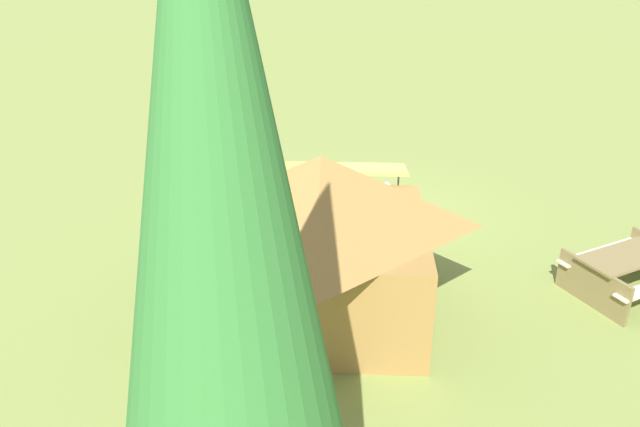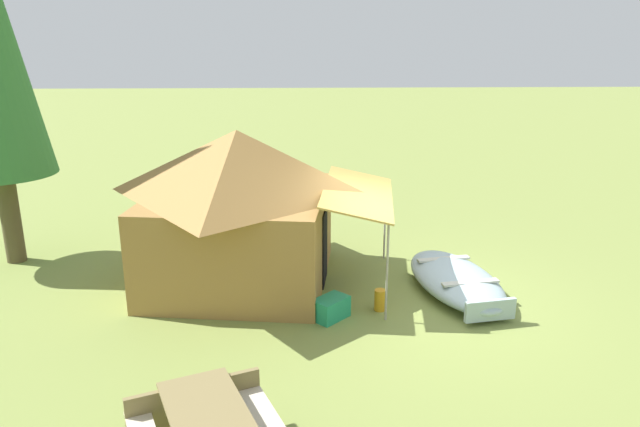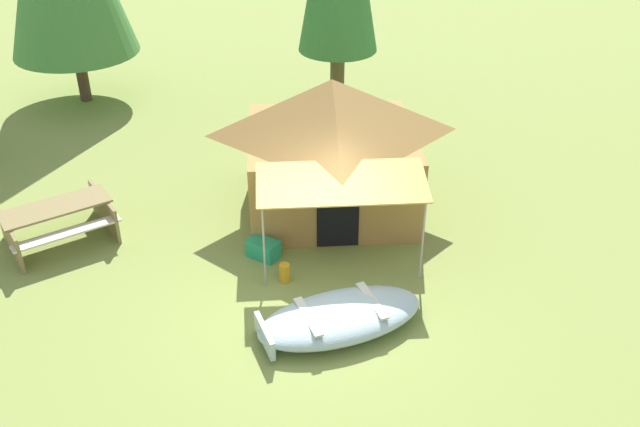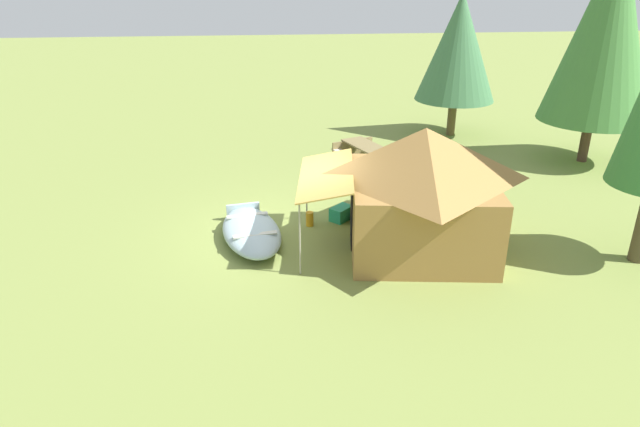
% 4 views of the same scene
% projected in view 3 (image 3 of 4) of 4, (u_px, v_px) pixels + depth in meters
% --- Properties ---
extents(ground_plane, '(80.00, 80.00, 0.00)m').
position_uv_depth(ground_plane, '(313.00, 296.00, 11.79)').
color(ground_plane, olive).
extents(beached_rowboat, '(2.86, 1.71, 0.43)m').
position_uv_depth(beached_rowboat, '(340.00, 317.00, 10.99)').
color(beached_rowboat, '#9FB7BE').
rests_on(beached_rowboat, ground_plane).
extents(canvas_cabin_tent, '(3.78, 4.57, 2.69)m').
position_uv_depth(canvas_cabin_tent, '(331.00, 144.00, 13.55)').
color(canvas_cabin_tent, olive).
rests_on(canvas_cabin_tent, ground_plane).
extents(picnic_table, '(2.33, 2.06, 0.74)m').
position_uv_depth(picnic_table, '(58.00, 218.00, 12.98)').
color(picnic_table, olive).
rests_on(picnic_table, ground_plane).
extents(cooler_box, '(0.64, 0.64, 0.34)m').
position_uv_depth(cooler_box, '(263.00, 249.00, 12.69)').
color(cooler_box, '#219365').
rests_on(cooler_box, ground_plane).
extents(fuel_can, '(0.25, 0.25, 0.35)m').
position_uv_depth(fuel_can, '(285.00, 273.00, 12.06)').
color(fuel_can, orange).
rests_on(fuel_can, ground_plane).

